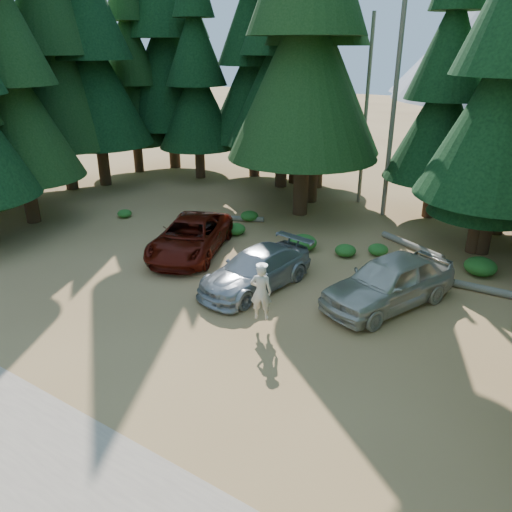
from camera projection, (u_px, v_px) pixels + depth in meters
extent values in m
plane|color=#9E7243|center=(202.00, 329.00, 16.08)|extent=(160.00, 160.00, 0.00)
cube|color=tan|center=(18.00, 457.00, 11.07)|extent=(26.00, 3.50, 0.01)
cylinder|color=#665C52|center=(395.00, 98.00, 24.51)|extent=(0.24, 0.24, 12.00)
cylinder|color=#665C52|center=(366.00, 113.00, 27.06)|extent=(0.20, 0.20, 10.00)
cone|color=gray|center=(497.00, 34.00, 89.43)|extent=(36.00, 36.00, 20.00)
imported|color=#591007|center=(190.00, 237.00, 21.58)|extent=(4.38, 6.12, 1.55)
imported|color=#A8ABB0|center=(256.00, 270.00, 18.53)|extent=(2.77, 5.25, 1.45)
imported|color=beige|center=(389.00, 282.00, 17.22)|extent=(3.92, 5.65, 1.79)
imported|color=beige|center=(261.00, 292.00, 15.66)|extent=(0.81, 0.69, 1.88)
cylinder|color=white|center=(262.00, 265.00, 15.35)|extent=(0.36, 0.36, 0.04)
cylinder|color=#665C52|center=(228.00, 218.00, 25.89)|extent=(3.47, 1.79, 0.26)
cylinder|color=#665C52|center=(412.00, 245.00, 22.32)|extent=(3.24, 1.74, 0.28)
cylinder|color=#665C52|center=(460.00, 284.00, 18.75)|extent=(4.48, 0.50, 0.29)
ellipsoid|color=#2B6B20|center=(249.00, 216.00, 25.79)|extent=(0.92, 0.92, 0.51)
ellipsoid|color=#2B6B20|center=(235.00, 229.00, 23.93)|extent=(0.98, 0.98, 0.54)
ellipsoid|color=#2B6B20|center=(303.00, 242.00, 22.13)|extent=(1.23, 1.23, 0.68)
ellipsoid|color=#2B6B20|center=(378.00, 250.00, 21.63)|extent=(0.86, 0.86, 0.48)
ellipsoid|color=#2B6B20|center=(345.00, 250.00, 21.51)|extent=(0.91, 0.91, 0.50)
ellipsoid|color=#2B6B20|center=(480.00, 266.00, 19.73)|extent=(1.26, 1.26, 0.69)
ellipsoid|color=#2B6B20|center=(125.00, 214.00, 26.33)|extent=(0.75, 0.75, 0.41)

